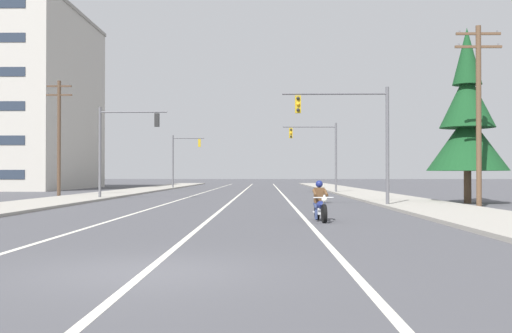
{
  "coord_description": "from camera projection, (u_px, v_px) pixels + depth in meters",
  "views": [
    {
      "loc": [
        2.13,
        -10.54,
        1.69
      ],
      "look_at": [
        1.65,
        24.28,
        2.12
      ],
      "focal_mm": 42.95,
      "sensor_mm": 36.0,
      "label": 1
    }
  ],
  "objects": [
    {
      "name": "sidewalk_kerb_left",
      "position": [
        114.0,
        194.0,
        50.69
      ],
      "size": [
        4.4,
        110.0,
        0.14
      ],
      "primitive_type": "cube",
      "color": "#9E998E",
      "rests_on": "ground"
    },
    {
      "name": "traffic_signal_mid_right",
      "position": [
        321.0,
        147.0,
        53.76
      ],
      "size": [
        4.76,
        0.37,
        6.2
      ],
      "color": "#56565B",
      "rests_on": "ground"
    },
    {
      "name": "sidewalk_kerb_right",
      "position": [
        364.0,
        194.0,
        50.4
      ],
      "size": [
        4.4,
        110.0,
        0.14
      ],
      "primitive_type": "cube",
      "color": "#9E998E",
      "rests_on": "ground"
    },
    {
      "name": "lane_stripe_left",
      "position": [
        203.0,
        193.0,
        55.59
      ],
      "size": [
        0.16,
        100.0,
        0.01
      ],
      "primitive_type": "cube",
      "color": "beige",
      "rests_on": "ground"
    },
    {
      "name": "traffic_signal_near_left",
      "position": [
        119.0,
        138.0,
        40.96
      ],
      "size": [
        4.63,
        0.38,
        6.2
      ],
      "color": "#56565B",
      "rests_on": "ground"
    },
    {
      "name": "utility_pole_right_near",
      "position": [
        479.0,
        109.0,
        30.32
      ],
      "size": [
        2.32,
        0.26,
        9.07
      ],
      "color": "brown",
      "rests_on": "ground"
    },
    {
      "name": "ground_plane",
      "position": [
        141.0,
        272.0,
        10.55
      ],
      "size": [
        400.0,
        400.0,
        0.0
      ],
      "primitive_type": "plane",
      "color": "#47474C"
    },
    {
      "name": "utility_pole_left_near",
      "position": [
        59.0,
        135.0,
        45.0
      ],
      "size": [
        1.91,
        0.26,
        8.57
      ],
      "color": "#4C3828",
      "rests_on": "ground"
    },
    {
      "name": "traffic_signal_mid_left",
      "position": [
        182.0,
        154.0,
        70.94
      ],
      "size": [
        3.68,
        0.53,
        6.2
      ],
      "color": "#56565B",
      "rests_on": "ground"
    },
    {
      "name": "conifer_tree_right_verge_near",
      "position": [
        467.0,
        123.0,
        35.1
      ],
      "size": [
        4.6,
        4.6,
        10.12
      ],
      "color": "#4C3828",
      "rests_on": "ground"
    },
    {
      "name": "motorcycle_with_rider",
      "position": [
        320.0,
        205.0,
        21.88
      ],
      "size": [
        0.7,
        2.19,
        1.46
      ],
      "color": "black",
      "rests_on": "ground"
    },
    {
      "name": "traffic_signal_near_right",
      "position": [
        356.0,
        127.0,
        31.61
      ],
      "size": [
        5.52,
        0.37,
        6.2
      ],
      "color": "#56565B",
      "rests_on": "ground"
    },
    {
      "name": "lane_stripe_center",
      "position": [
        242.0,
        193.0,
        55.54
      ],
      "size": [
        0.16,
        100.0,
        0.01
      ],
      "primitive_type": "cube",
      "color": "beige",
      "rests_on": "ground"
    },
    {
      "name": "lane_stripe_right",
      "position": [
        281.0,
        193.0,
        55.49
      ],
      "size": [
        0.16,
        100.0,
        0.01
      ],
      "primitive_type": "cube",
      "color": "beige",
      "rests_on": "ground"
    }
  ]
}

